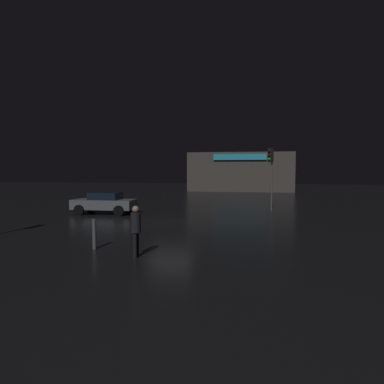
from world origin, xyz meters
name	(u,v)px	position (x,y,z in m)	size (l,w,h in m)	color
ground_plane	(170,222)	(0.00, 0.00, 0.00)	(120.00, 120.00, 0.00)	black
store_building	(241,172)	(2.57, 33.26, 2.77)	(14.82, 9.01, 5.54)	#4C4742
traffic_signal_opposite	(271,163)	(5.82, 6.56, 3.48)	(0.42, 0.43, 4.56)	#595B60
car_near	(104,203)	(-5.30, 2.84, 0.78)	(4.20, 2.03, 1.48)	slate
pedestrian	(136,227)	(0.82, -7.91, 1.03)	(0.37, 0.37, 1.76)	black
bollard_kerb_a	(94,234)	(-1.13, -7.03, 0.57)	(0.14, 0.14, 1.14)	#595B60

